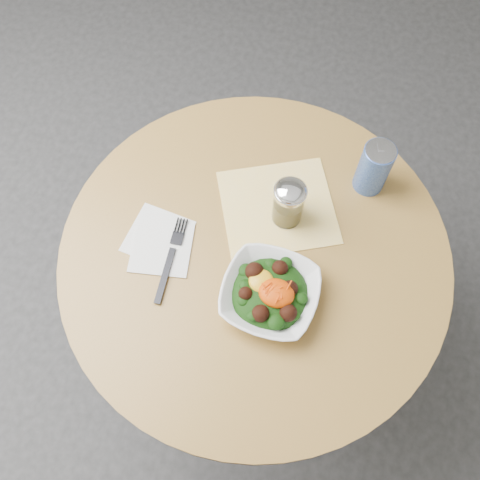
# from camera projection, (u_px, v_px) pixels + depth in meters

# --- Properties ---
(ground) EXTENTS (6.00, 6.00, 0.00)m
(ground) POSITION_uv_depth(u_px,v_px,m) (250.00, 337.00, 1.90)
(ground) COLOR #29292B
(ground) RESTS_ON ground
(table) EXTENTS (0.90, 0.90, 0.75)m
(table) POSITION_uv_depth(u_px,v_px,m) (253.00, 282.00, 1.40)
(table) COLOR black
(table) RESTS_ON ground
(cloth_napkin) EXTENTS (0.34, 0.33, 0.00)m
(cloth_napkin) POSITION_uv_depth(u_px,v_px,m) (278.00, 207.00, 1.27)
(cloth_napkin) COLOR #EEAD0C
(cloth_napkin) RESTS_ON table
(paper_napkins) EXTENTS (0.17, 0.18, 0.00)m
(paper_napkins) POSITION_uv_depth(u_px,v_px,m) (160.00, 242.00, 1.23)
(paper_napkins) COLOR silver
(paper_napkins) RESTS_ON table
(salad_bowl) EXTENTS (0.22, 0.22, 0.08)m
(salad_bowl) POSITION_uv_depth(u_px,v_px,m) (270.00, 293.00, 1.15)
(salad_bowl) COLOR white
(salad_bowl) RESTS_ON table
(fork) EXTENTS (0.03, 0.22, 0.00)m
(fork) POSITION_uv_depth(u_px,v_px,m) (171.00, 257.00, 1.21)
(fork) COLOR black
(fork) RESTS_ON table
(spice_shaker) EXTENTS (0.07, 0.07, 0.13)m
(spice_shaker) POSITION_uv_depth(u_px,v_px,m) (289.00, 203.00, 1.20)
(spice_shaker) COLOR silver
(spice_shaker) RESTS_ON table
(beverage_can) EXTENTS (0.07, 0.07, 0.14)m
(beverage_can) POSITION_uv_depth(u_px,v_px,m) (374.00, 168.00, 1.24)
(beverage_can) COLOR navy
(beverage_can) RESTS_ON table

